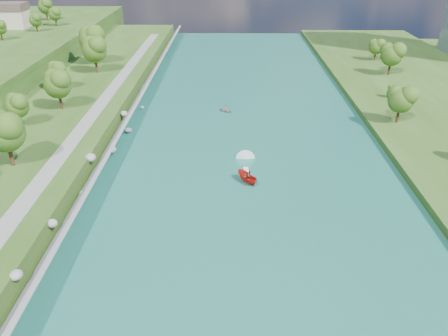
{
  "coord_description": "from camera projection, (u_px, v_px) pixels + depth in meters",
  "views": [
    {
      "loc": [
        -2.9,
        -54.23,
        37.6
      ],
      "look_at": [
        -3.88,
        11.43,
        2.5
      ],
      "focal_mm": 35.0,
      "sensor_mm": 36.0,
      "label": 1
    }
  ],
  "objects": [
    {
      "name": "ground",
      "position": [
        249.0,
        219.0,
        65.51
      ],
      "size": [
        260.0,
        260.0,
        0.0
      ],
      "primitive_type": "plane",
      "color": "#2D5119",
      "rests_on": "ground"
    },
    {
      "name": "riprap_bank",
      "position": [
        108.0,
        151.0,
        81.83
      ],
      "size": [
        4.39,
        236.0,
        4.15
      ],
      "color": "slate",
      "rests_on": "ground"
    },
    {
      "name": "river_water",
      "position": [
        245.0,
        158.0,
        83.13
      ],
      "size": [
        55.0,
        240.0,
        0.1
      ],
      "primitive_type": "cube",
      "color": "#196257",
      "rests_on": "ground"
    },
    {
      "name": "trees_east",
      "position": [
        423.0,
        93.0,
        98.5
      ],
      "size": [
        16.09,
        134.07,
        11.07
      ],
      "color": "#2A4E15",
      "rests_on": "berm_east"
    },
    {
      "name": "motorboat",
      "position": [
        247.0,
        175.0,
        75.69
      ],
      "size": [
        4.14,
        19.18,
        2.07
      ],
      "rotation": [
        0.0,
        0.0,
        3.77
      ],
      "color": "red",
      "rests_on": "river_water"
    },
    {
      "name": "raft",
      "position": [
        226.0,
        110.0,
        104.92
      ],
      "size": [
        3.99,
        3.84,
        1.66
      ],
      "rotation": [
        0.0,
        0.0,
        0.9
      ],
      "color": "#95989D",
      "rests_on": "river_water"
    },
    {
      "name": "trees_ridge",
      "position": [
        13.0,
        20.0,
        140.18
      ],
      "size": [
        17.98,
        55.81,
        10.4
      ],
      "color": "#2A4E15",
      "rests_on": "ridge_west"
    },
    {
      "name": "riverside_path",
      "position": [
        72.0,
        141.0,
        81.9
      ],
      "size": [
        3.0,
        200.0,
        0.1
      ],
      "primitive_type": "cube",
      "color": "gray",
      "rests_on": "berm_west"
    }
  ]
}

